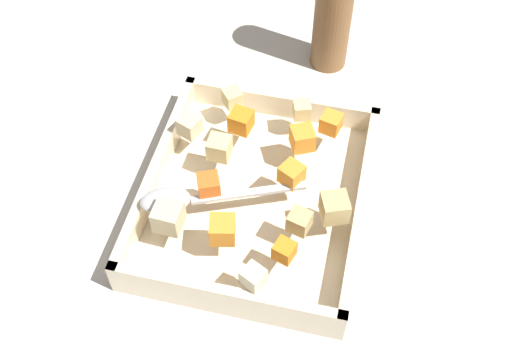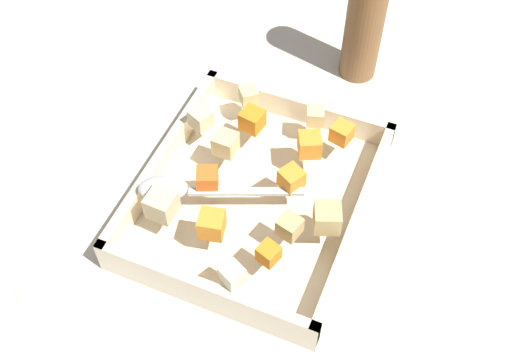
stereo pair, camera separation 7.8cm
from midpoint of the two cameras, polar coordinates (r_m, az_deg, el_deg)
name	(u,v)px [view 2 (the right image)]	position (r m, az deg, el deg)	size (l,w,h in m)	color
ground_plane	(238,209)	(0.83, 1.08, -3.17)	(4.00, 4.00, 0.00)	beige
baking_dish	(256,198)	(0.82, 2.72, -2.23)	(0.32, 0.28, 0.05)	beige
carrot_chunk_corner_se	(310,144)	(0.81, 7.61, 2.67)	(0.03, 0.03, 0.03)	orange
carrot_chunk_near_spoon	(252,120)	(0.84, 2.33, 4.94)	(0.03, 0.03, 0.03)	orange
carrot_chunk_near_right	(211,224)	(0.73, -1.01, -4.58)	(0.03, 0.03, 0.03)	orange
carrot_chunk_under_handle	(268,253)	(0.72, 4.27, -7.21)	(0.02, 0.02, 0.02)	orange
carrot_chunk_heap_side	(291,178)	(0.78, 6.09, -0.41)	(0.03, 0.03, 0.03)	orange
carrot_chunk_far_right	(207,179)	(0.77, -1.55, -0.46)	(0.03, 0.03, 0.03)	orange
carrot_chunk_rim_edge	(342,133)	(0.84, 10.43, 3.70)	(0.03, 0.03, 0.03)	orange
potato_chunk_back_center	(327,218)	(0.75, 9.45, -3.95)	(0.03, 0.03, 0.03)	tan
potato_chunk_corner_ne	(225,143)	(0.81, -0.04, 2.79)	(0.03, 0.03, 0.03)	#E0CC89
potato_chunk_corner_sw	(289,227)	(0.74, 6.07, -4.78)	(0.02, 0.02, 0.02)	tan
potato_chunk_mid_left	(201,118)	(0.84, -2.35, 5.07)	(0.03, 0.03, 0.03)	beige
potato_chunk_near_left	(249,96)	(0.87, 1.93, 7.10)	(0.02, 0.02, 0.02)	#E0CC89
potato_chunk_mid_right	(232,275)	(0.70, 1.05, -9.14)	(0.02, 0.02, 0.02)	beige
potato_chunk_center	(315,116)	(0.85, 8.01, 5.22)	(0.02, 0.02, 0.02)	#E0CC89
potato_chunk_heap_top	(162,205)	(0.75, -5.61, -2.79)	(0.03, 0.03, 0.03)	beige
serving_spoon	(174,189)	(0.77, -4.56, -1.34)	(0.10, 0.20, 0.02)	silver
pepper_mill	(367,12)	(0.95, 12.38, 14.18)	(0.06, 0.06, 0.25)	brown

